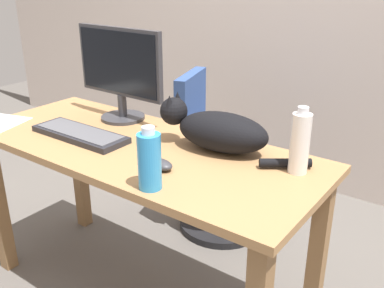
{
  "coord_description": "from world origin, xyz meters",
  "views": [
    {
      "loc": [
        1.12,
        -1.16,
        1.39
      ],
      "look_at": [
        0.26,
        0.01,
        0.8
      ],
      "focal_mm": 40.8,
      "sensor_mm": 36.0,
      "label": 1
    }
  ],
  "objects_px": {
    "computer_mouse": "(159,164)",
    "water_bottle": "(149,160)",
    "cat": "(217,130)",
    "keyboard": "(80,134)",
    "spray_bottle": "(300,143)",
    "office_chair": "(214,166)",
    "monitor": "(120,71)"
  },
  "relations": [
    {
      "from": "spray_bottle",
      "to": "monitor",
      "type": "bearing_deg",
      "value": 176.52
    },
    {
      "from": "computer_mouse",
      "to": "office_chair",
      "type": "bearing_deg",
      "value": 109.96
    },
    {
      "from": "monitor",
      "to": "spray_bottle",
      "type": "relative_size",
      "value": 2.06
    },
    {
      "from": "computer_mouse",
      "to": "water_bottle",
      "type": "distance_m",
      "value": 0.16
    },
    {
      "from": "office_chair",
      "to": "water_bottle",
      "type": "bearing_deg",
      "value": -68.72
    },
    {
      "from": "computer_mouse",
      "to": "water_bottle",
      "type": "bearing_deg",
      "value": -60.67
    },
    {
      "from": "cat",
      "to": "keyboard",
      "type": "bearing_deg",
      "value": -157.27
    },
    {
      "from": "keyboard",
      "to": "spray_bottle",
      "type": "height_order",
      "value": "spray_bottle"
    },
    {
      "from": "cat",
      "to": "spray_bottle",
      "type": "xyz_separation_m",
      "value": [
        0.33,
        -0.0,
        0.03
      ]
    },
    {
      "from": "office_chair",
      "to": "keyboard",
      "type": "relative_size",
      "value": 2.01
    },
    {
      "from": "monitor",
      "to": "keyboard",
      "type": "height_order",
      "value": "monitor"
    },
    {
      "from": "office_chair",
      "to": "cat",
      "type": "distance_m",
      "value": 0.79
    },
    {
      "from": "monitor",
      "to": "computer_mouse",
      "type": "xyz_separation_m",
      "value": [
        0.48,
        -0.31,
        -0.21
      ]
    },
    {
      "from": "computer_mouse",
      "to": "water_bottle",
      "type": "relative_size",
      "value": 0.53
    },
    {
      "from": "cat",
      "to": "computer_mouse",
      "type": "xyz_separation_m",
      "value": [
        -0.07,
        -0.27,
        -0.06
      ]
    },
    {
      "from": "monitor",
      "to": "water_bottle",
      "type": "xyz_separation_m",
      "value": [
        0.55,
        -0.44,
        -0.13
      ]
    },
    {
      "from": "keyboard",
      "to": "water_bottle",
      "type": "xyz_separation_m",
      "value": [
        0.53,
        -0.17,
        0.08
      ]
    },
    {
      "from": "monitor",
      "to": "water_bottle",
      "type": "height_order",
      "value": "monitor"
    },
    {
      "from": "monitor",
      "to": "computer_mouse",
      "type": "relative_size",
      "value": 4.37
    },
    {
      "from": "computer_mouse",
      "to": "keyboard",
      "type": "bearing_deg",
      "value": 174.54
    },
    {
      "from": "monitor",
      "to": "computer_mouse",
      "type": "height_order",
      "value": "monitor"
    },
    {
      "from": "cat",
      "to": "water_bottle",
      "type": "xyz_separation_m",
      "value": [
        0.0,
        -0.39,
        0.01
      ]
    },
    {
      "from": "office_chair",
      "to": "spray_bottle",
      "type": "relative_size",
      "value": 3.79
    },
    {
      "from": "cat",
      "to": "monitor",
      "type": "bearing_deg",
      "value": 174.88
    },
    {
      "from": "office_chair",
      "to": "computer_mouse",
      "type": "height_order",
      "value": "office_chair"
    },
    {
      "from": "office_chair",
      "to": "keyboard",
      "type": "height_order",
      "value": "office_chair"
    },
    {
      "from": "keyboard",
      "to": "computer_mouse",
      "type": "distance_m",
      "value": 0.46
    },
    {
      "from": "water_bottle",
      "to": "monitor",
      "type": "bearing_deg",
      "value": 141.6
    },
    {
      "from": "office_chair",
      "to": "cat",
      "type": "bearing_deg",
      "value": -56.32
    },
    {
      "from": "cat",
      "to": "spray_bottle",
      "type": "relative_size",
      "value": 2.62
    },
    {
      "from": "monitor",
      "to": "spray_bottle",
      "type": "height_order",
      "value": "monitor"
    },
    {
      "from": "water_bottle",
      "to": "cat",
      "type": "bearing_deg",
      "value": 90.42
    }
  ]
}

